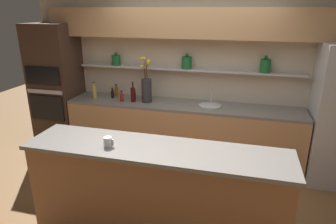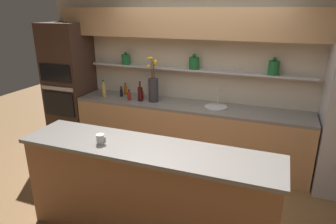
% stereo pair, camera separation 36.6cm
% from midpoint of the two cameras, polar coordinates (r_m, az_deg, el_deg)
% --- Properties ---
extents(ground_plane, '(12.00, 12.00, 0.00)m').
position_cam_midpoint_polar(ground_plane, '(3.82, -2.79, -17.59)').
color(ground_plane, brown).
extents(back_wall_unit, '(5.20, 0.44, 2.60)m').
position_cam_midpoint_polar(back_wall_unit, '(4.60, 2.69, 9.93)').
color(back_wall_unit, beige).
rests_on(back_wall_unit, ground_plane).
extents(back_counter_unit, '(3.54, 0.62, 0.92)m').
position_cam_midpoint_polar(back_counter_unit, '(4.66, 0.44, -3.92)').
color(back_counter_unit, tan).
rests_on(back_counter_unit, ground_plane).
extents(island_counter, '(2.59, 0.61, 1.02)m').
position_cam_midpoint_polar(island_counter, '(3.15, -5.70, -15.19)').
color(island_counter, '#99603D').
rests_on(island_counter, ground_plane).
extents(oven_tower, '(0.70, 0.64, 2.07)m').
position_cam_midpoint_polar(oven_tower, '(5.39, -22.27, 4.28)').
color(oven_tower, '#3D281E').
rests_on(oven_tower, ground_plane).
extents(flower_vase, '(0.16, 0.15, 0.69)m').
position_cam_midpoint_polar(flower_vase, '(4.58, -6.41, 4.46)').
color(flower_vase, '#2D2D33').
rests_on(flower_vase, back_counter_unit).
extents(sink_fixture, '(0.33, 0.33, 0.25)m').
position_cam_midpoint_polar(sink_fixture, '(4.42, 5.70, 1.34)').
color(sink_fixture, '#B7B7BC').
rests_on(sink_fixture, back_counter_unit).
extents(bottle_sauce_0, '(0.05, 0.05, 0.16)m').
position_cam_midpoint_polar(bottle_sauce_0, '(4.92, -12.63, 3.38)').
color(bottle_sauce_0, black).
rests_on(bottle_sauce_0, back_counter_unit).
extents(bottle_wine_1, '(0.07, 0.07, 0.31)m').
position_cam_midpoint_polar(bottle_wine_1, '(4.64, -8.94, 3.29)').
color(bottle_wine_1, '#380C0C').
rests_on(bottle_wine_1, back_counter_unit).
extents(bottle_sauce_2, '(0.05, 0.05, 0.16)m').
position_cam_midpoint_polar(bottle_sauce_2, '(4.78, -8.65, 3.16)').
color(bottle_sauce_2, maroon).
rests_on(bottle_sauce_2, back_counter_unit).
extents(bottle_sauce_3, '(0.06, 0.06, 0.17)m').
position_cam_midpoint_polar(bottle_sauce_3, '(4.70, -11.01, 2.76)').
color(bottle_sauce_3, maroon).
rests_on(bottle_sauce_3, back_counter_unit).
extents(bottle_spirit_4, '(0.07, 0.07, 0.27)m').
position_cam_midpoint_polar(bottle_spirit_4, '(4.95, -15.94, 3.75)').
color(bottle_spirit_4, tan).
rests_on(bottle_spirit_4, back_counter_unit).
extents(bottle_sauce_5, '(0.05, 0.05, 0.19)m').
position_cam_midpoint_polar(bottle_sauce_5, '(5.03, -11.87, 3.92)').
color(bottle_sauce_5, '#9E4C0A').
rests_on(bottle_sauce_5, back_counter_unit).
extents(coffee_mug, '(0.10, 0.08, 0.09)m').
position_cam_midpoint_polar(coffee_mug, '(2.99, -14.88, -5.58)').
color(coffee_mug, silver).
rests_on(coffee_mug, island_counter).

